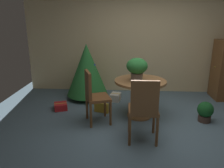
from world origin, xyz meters
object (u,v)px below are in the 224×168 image
Objects in this scene: round_dining_table at (140,92)px; gift_box_cream at (115,97)px; potted_plant at (205,111)px; gift_box_gold at (102,107)px; wooden_chair_near at (144,107)px; flower_vase at (137,67)px; wooden_chair_left_near at (94,94)px; gift_box_red at (61,106)px; holiday_tree at (87,70)px.

round_dining_table reaches higher than gift_box_cream.
potted_plant is at bearing -6.68° from round_dining_table.
round_dining_table is 0.87m from gift_box_gold.
wooden_chair_near reaches higher than round_dining_table.
flower_vase is 1.51m from potted_plant.
gift_box_gold is (0.10, 0.50, -0.44)m from wooden_chair_left_near.
gift_box_red is at bearing -152.37° from gift_box_cream.
gift_box_red is 2.87m from potted_plant.
holiday_tree is at bearing 119.32° from gift_box_gold.
flower_vase is 1.33× the size of gift_box_cream.
wooden_chair_left_near is 3.01× the size of gift_box_cream.
wooden_chair_left_near reaches higher than potted_plant.
flower_vase is at bearing -42.87° from holiday_tree.
round_dining_table is 0.89m from wooden_chair_left_near.
round_dining_table is 2.26× the size of flower_vase.
wooden_chair_near is at bearing -90.00° from round_dining_table.
gift_box_gold is at bearing -60.68° from holiday_tree.
potted_plant is (1.71, -0.98, 0.12)m from gift_box_cream.
wooden_chair_near is 2.08m from gift_box_red.
wooden_chair_near is (0.84, -0.63, 0.03)m from wooden_chair_left_near.
flower_vase is at bearing 18.41° from wooden_chair_left_near.
wooden_chair_left_near is 0.95× the size of wooden_chair_near.
round_dining_table is at bearing -8.56° from gift_box_red.
gift_box_gold is 0.89m from gift_box_red.
wooden_chair_left_near is at bearing -106.24° from gift_box_cream.
potted_plant is (1.95, -0.34, 0.10)m from gift_box_gold.
round_dining_table is at bearing -39.58° from holiday_tree.
gift_box_cream is (0.33, 1.14, -0.46)m from wooden_chair_left_near.
holiday_tree is at bearing 104.95° from wooden_chair_left_near.
wooden_chair_left_near is 2.90× the size of gift_box_gold.
wooden_chair_left_near is 1.05m from wooden_chair_near.
round_dining_table is at bearing 20.00° from wooden_chair_left_near.
wooden_chair_left_near is at bearing -175.38° from potted_plant.
gift_box_gold is (-0.67, 0.25, -0.89)m from flower_vase.
holiday_tree is (-0.34, 1.28, 0.15)m from wooden_chair_left_near.
wooden_chair_near is at bearing -58.22° from holiday_tree.
gift_box_gold is 1.00× the size of gift_box_red.
flower_vase is 1.34m from gift_box_cream.
wooden_chair_near reaches higher than wooden_chair_left_near.
wooden_chair_near reaches higher than gift_box_cream.
wooden_chair_left_near is 1.34m from holiday_tree.
wooden_chair_near is 1.43m from gift_box_gold.
gift_box_cream is (-0.43, 0.89, -0.91)m from flower_vase.
flower_vase is at bearing -64.00° from gift_box_cream.
flower_vase is 0.92m from wooden_chair_left_near.
round_dining_table reaches higher than gift_box_gold.
flower_vase is 0.44× the size of wooden_chair_left_near.
holiday_tree is (-1.18, 1.91, 0.12)m from wooden_chair_near.
potted_plant is at bearing 33.32° from wooden_chair_near.
wooden_chair_near is (0.00, -0.93, 0.07)m from round_dining_table.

